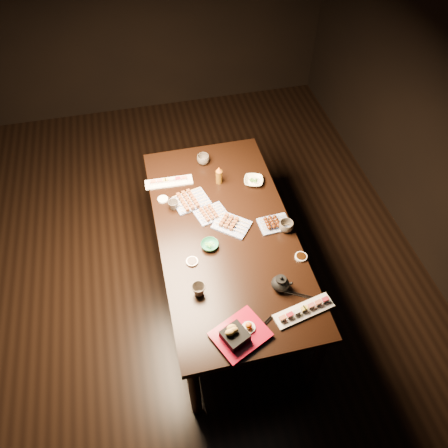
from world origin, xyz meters
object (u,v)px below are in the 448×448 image
Objects in this scene: yakitori_plate_center at (211,212)px; teapot at (280,282)px; sushi_platter_near at (304,309)px; yakitori_plate_left at (191,199)px; teacup_near_left at (199,290)px; condiment_bottle at (219,175)px; edamame_bowl_green at (210,245)px; edamame_bowl_cream at (254,181)px; tempura_tray at (241,331)px; dining_table at (226,264)px; teacup_mid_right at (286,226)px; teacup_far_right at (203,159)px; yakitori_plate_right at (232,223)px; sushi_platter_far at (169,181)px; teacup_far_left at (173,205)px.

teapot is (0.28, -0.67, 0.03)m from yakitori_plate_center.
teapot reaches higher than sushi_platter_near.
teapot reaches higher than yakitori_plate_left.
yakitori_plate_center is 2.49× the size of teacup_near_left.
edamame_bowl_green is at bearing -108.46° from condiment_bottle.
condiment_bottle reaches higher than yakitori_plate_left.
edamame_bowl_cream is 1.22m from tempura_tray.
dining_table is 0.58m from teacup_mid_right.
teacup_far_right reaches higher than edamame_bowl_cream.
sushi_platter_near is at bearing -78.93° from yakitori_plate_left.
yakitori_plate_right reaches higher than dining_table.
edamame_bowl_cream is at bearing 104.45° from teapot.
sushi_platter_far is at bearing 92.09° from teacup_near_left.
dining_table is 19.00× the size of teacup_far_right.
tempura_tray is 2.27× the size of teapot.
sushi_platter_near is at bearing -98.61° from teacup_mid_right.
teacup_mid_right is (0.52, 0.02, 0.02)m from edamame_bowl_green.
yakitori_plate_center is at bearing 124.37° from sushi_platter_far.
yakitori_plate_center reaches higher than edamame_bowl_cream.
sushi_platter_near is at bearing -57.95° from teacup_far_left.
teapot is (-0.09, -0.90, 0.04)m from edamame_bowl_cream.
yakitori_plate_center is at bearing -112.56° from condiment_bottle.
yakitori_plate_right is 1.59× the size of condiment_bottle.
yakitori_plate_center is 1.41× the size of condiment_bottle.
yakitori_plate_left is at bearing 135.90° from teapot.
yakitori_plate_right is 2.47× the size of teacup_far_right.
teapot reaches higher than teacup_mid_right.
condiment_bottle reaches higher than sushi_platter_far.
condiment_bottle is at bearing 119.25° from teapot.
teacup_near_left is at bearing -86.67° from teacup_far_left.
yakitori_plate_center is at bearing 71.42° from teacup_near_left.
condiment_bottle is (-0.24, 0.06, 0.06)m from edamame_bowl_cream.
edamame_bowl_cream is 0.48× the size of tempura_tray.
yakitori_plate_right is 0.56m from teapot.
teacup_mid_right is 0.79m from teacup_far_left.
yakitori_plate_center is 0.33m from condiment_bottle.
edamame_bowl_green is 0.65m from tempura_tray.
yakitori_plate_left is 2.93× the size of teacup_near_left.
sushi_platter_near reaches higher than sushi_platter_far.
yakitori_plate_right is 0.80× the size of tempura_tray.
teacup_mid_right reaches higher than teacup_far_left.
condiment_bottle is (0.36, -0.08, 0.05)m from sushi_platter_far.
teacup_mid_right reaches higher than edamame_bowl_green.
edamame_bowl_cream is 0.95× the size of condiment_bottle.
teacup_near_left is at bearing -109.93° from condiment_bottle.
yakitori_plate_right reaches higher than sushi_platter_near.
yakitori_plate_right is at bearing -64.72° from yakitori_plate_center.
edamame_bowl_green is (-0.18, -0.14, -0.01)m from yakitori_plate_right.
teacup_mid_right is (0.57, -0.39, 0.01)m from yakitori_plate_left.
dining_table is 0.65m from teacup_near_left.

